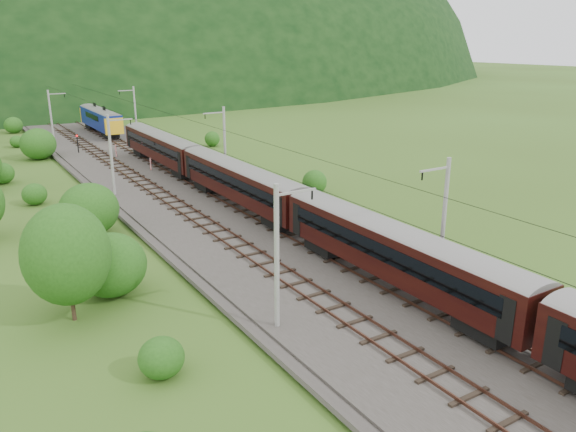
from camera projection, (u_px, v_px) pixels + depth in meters
ground at (365, 304)px, 33.89m from camera, size 600.00×600.00×0.00m
railbed at (280, 251)px, 41.94m from camera, size 14.00×220.00×0.30m
track_left at (252, 254)px, 40.67m from camera, size 2.40×220.00×0.27m
track_right at (307, 242)px, 43.09m from camera, size 2.40×220.00×0.27m
catenary_left at (112, 153)px, 55.36m from camera, size 2.54×192.28×8.00m
catenary_right at (224, 142)px, 61.53m from camera, size 2.54×192.28×8.00m
overhead_wires at (279, 159)px, 39.85m from camera, size 4.83×198.00×0.03m
train at (304, 204)px, 42.57m from camera, size 2.76×130.66×4.79m
hazard_post_near at (116, 151)px, 74.44m from camera, size 0.17×0.17×1.61m
hazard_post_far at (151, 164)px, 66.79m from camera, size 0.16×0.16×1.47m
signal at (78, 142)px, 76.93m from camera, size 0.27×0.27×2.43m
vegetation_left at (57, 241)px, 36.66m from camera, size 14.29×144.21×6.86m
vegetation_right at (430, 226)px, 44.33m from camera, size 6.03×92.89×2.58m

